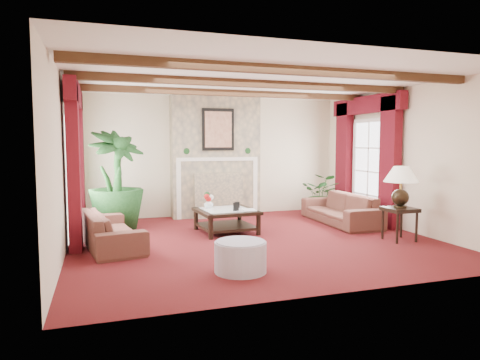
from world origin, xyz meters
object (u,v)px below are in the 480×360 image
object	(u,v)px
coffee_table	(226,221)
ottoman	(240,257)
side_table	(399,224)
sofa_left	(111,224)
sofa_right	(340,204)
potted_palm	(116,201)

from	to	relation	value
coffee_table	ottoman	world-z (taller)	coffee_table
coffee_table	side_table	size ratio (longest dim) A/B	1.83
side_table	ottoman	distance (m)	3.24
sofa_left	sofa_right	xyz separation A→B (m)	(4.55, 0.60, 0.03)
sofa_left	sofa_right	distance (m)	4.59
potted_palm	coffee_table	world-z (taller)	potted_palm
side_table	ottoman	xyz separation A→B (m)	(-3.13, -0.86, -0.09)
sofa_left	potted_palm	xyz separation A→B (m)	(0.14, 1.45, 0.16)
sofa_right	side_table	size ratio (longest dim) A/B	3.68
coffee_table	side_table	world-z (taller)	side_table
sofa_right	coffee_table	bearing A→B (deg)	-86.02
sofa_right	ottoman	size ratio (longest dim) A/B	3.09
coffee_table	ottoman	xyz separation A→B (m)	(-0.51, -2.42, -0.02)
sofa_left	ottoman	bearing A→B (deg)	-150.41
sofa_left	side_table	size ratio (longest dim) A/B	3.49
potted_palm	ottoman	size ratio (longest dim) A/B	3.25
sofa_left	sofa_right	world-z (taller)	sofa_right
side_table	sofa_right	bearing A→B (deg)	94.36
sofa_left	side_table	world-z (taller)	sofa_left
sofa_left	coffee_table	distance (m)	2.13
sofa_right	potted_palm	world-z (taller)	potted_palm
side_table	ottoman	size ratio (longest dim) A/B	0.84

